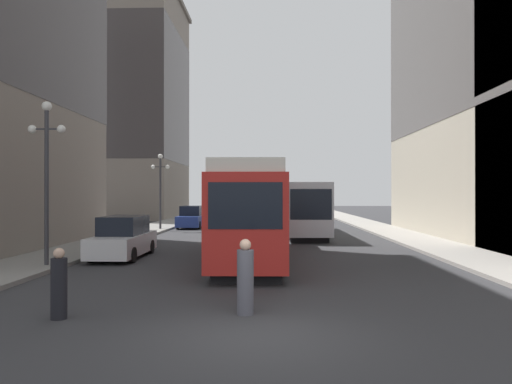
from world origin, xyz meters
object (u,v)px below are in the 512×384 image
Objects in this scene: transit_bus at (302,206)px; lamp_post_left_far at (160,180)px; parked_car_left_near at (123,238)px; parked_car_left_mid at (192,218)px; pedestrian_crossing_far at (59,286)px; streetcar at (251,210)px; lamp_post_left_near at (47,159)px; pedestrian_crossing_near at (245,279)px.

lamp_post_left_far is (-10.53, 2.84, 1.91)m from transit_bus.
parked_car_left_mid is (0.00, 17.99, -0.00)m from parked_car_left_near.
pedestrian_crossing_far is 0.28× the size of lamp_post_left_far.
streetcar reaches higher than transit_bus.
transit_bus is 10.47m from parked_car_left_mid.
pedestrian_crossing_far is 0.26× the size of lamp_post_left_near.
lamp_post_left_near is at bearing -121.47° from parked_car_left_near.
lamp_post_left_near is at bearing 29.99° from pedestrian_crossing_far.
parked_car_left_near is (-5.61, 0.16, -1.26)m from streetcar.
parked_car_left_mid is at bearing 89.74° from parked_car_left_near.
parked_car_left_near is at bearing -125.76° from transit_bus.
pedestrian_crossing_far is 8.49m from lamp_post_left_near.
pedestrian_crossing_far is (-6.92, -22.22, -1.21)m from transit_bus.
streetcar is 12.69m from transit_bus.
parked_car_left_mid is 0.78× the size of lamp_post_left_near.
streetcar is 1.00× the size of transit_bus.
pedestrian_crossing_far is at bearing -80.59° from parked_car_left_near.
lamp_post_left_near is (-7.75, 6.37, 3.29)m from pedestrian_crossing_near.
parked_car_left_mid is 0.84× the size of lamp_post_left_far.
parked_car_left_mid is at bearing 145.60° from transit_bus.
transit_bus is 23.30m from pedestrian_crossing_far.
parked_car_left_near and parked_car_left_mid have the same top height.
lamp_post_left_far is (-7.51, 15.16, 1.76)m from streetcar.
lamp_post_left_far reaches higher than parked_car_left_near.
lamp_post_left_near is (-3.61, 6.91, 3.36)m from pedestrian_crossing_far.
transit_bus is 2.26× the size of lamp_post_left_far.
lamp_post_left_far is at bearing 164.52° from transit_bus.
pedestrian_crossing_far is (1.71, -28.04, -0.11)m from parked_car_left_mid.
parked_car_left_near is (-8.63, -12.17, -1.10)m from transit_bus.
streetcar is 7.37× the size of pedestrian_crossing_near.
streetcar reaches higher than parked_car_left_mid.
transit_bus is (3.03, 12.33, -0.15)m from streetcar.
lamp_post_left_far reaches higher than pedestrian_crossing_far.
lamp_post_left_far is at bearing 115.61° from streetcar.
parked_car_left_near is 3.05× the size of pedestrian_crossing_far.
lamp_post_left_near is (-7.51, -2.98, 2.00)m from streetcar.
pedestrian_crossing_near is at bearing -80.18° from pedestrian_crossing_far.
lamp_post_left_near is at bearing -159.10° from streetcar.
parked_car_left_mid is at bearing 106.44° from streetcar.
pedestrian_crossing_near is (-2.78, -21.68, -1.13)m from transit_bus.
lamp_post_left_far reaches higher than parked_car_left_mid.
pedestrian_crossing_far is at bearing -62.42° from lamp_post_left_near.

